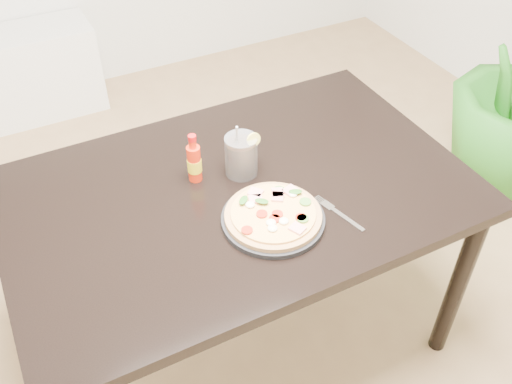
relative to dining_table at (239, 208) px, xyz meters
name	(u,v)px	position (x,y,z in m)	size (l,w,h in m)	color
floor	(278,347)	(0.09, -0.12, -0.67)	(4.50, 4.50, 0.00)	#9E7A51
dining_table	(239,208)	(0.00, 0.00, 0.00)	(1.40, 0.90, 0.75)	black
plate	(273,219)	(0.03, -0.17, 0.09)	(0.30, 0.30, 0.02)	black
pizza	(273,214)	(0.03, -0.17, 0.11)	(0.28, 0.28, 0.03)	tan
hot_sauce_bottle	(194,162)	(-0.10, 0.10, 0.15)	(0.05, 0.05, 0.17)	red
cola_cup	(241,156)	(0.04, 0.06, 0.15)	(0.11, 0.10, 0.19)	black
fork	(337,212)	(0.21, -0.23, 0.09)	(0.06, 0.19, 0.00)	silver
plant_pot	(503,156)	(1.61, 0.27, -0.56)	(0.28, 0.28, 0.22)	brown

